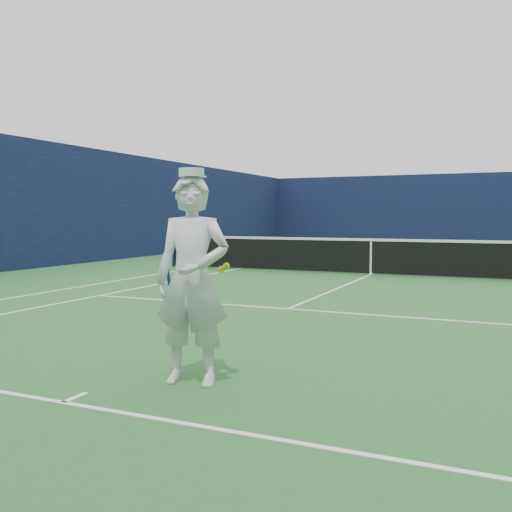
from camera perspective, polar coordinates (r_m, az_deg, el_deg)
The scene contains 5 objects.
ground at distance 16.09m, azimuth 11.39°, elevation -1.86°, with size 80.00×80.00×0.00m, color #256129.
court_markings at distance 16.09m, azimuth 11.39°, elevation -1.84°, with size 11.03×23.83×0.01m.
windscreen_fence at distance 16.01m, azimuth 11.49°, elevation 5.28°, with size 20.12×36.12×4.00m.
tennis_net at distance 16.04m, azimuth 11.42°, elevation 0.12°, with size 12.88×0.09×1.07m.
tennis_player at distance 5.51m, azimuth -6.39°, elevation -2.35°, with size 0.87×0.61×2.07m.
Camera 1 is at (3.51, -15.62, 1.62)m, focal length 40.00 mm.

